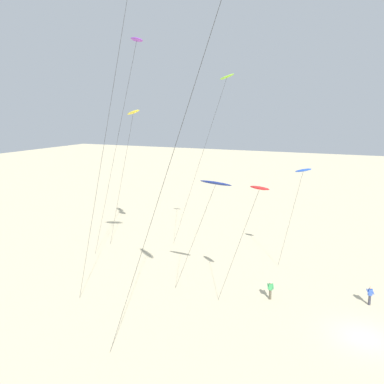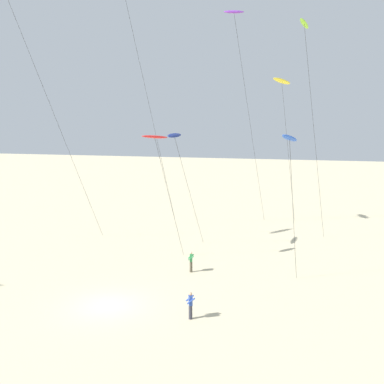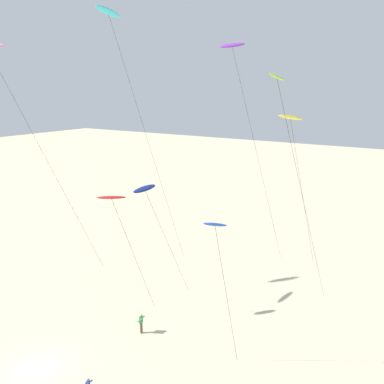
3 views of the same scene
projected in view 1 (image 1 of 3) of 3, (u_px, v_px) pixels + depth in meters
The scene contains 9 objects.
ground_plane at pixel (364, 338), 29.22m from camera, with size 260.00×260.00×0.00m, color beige.
kite_red at pixel (259, 189), 30.47m from camera, with size 2.12×4.74×10.77m.
kite_yellow at pixel (133, 113), 43.11m from camera, with size 2.69×6.29×16.64m.
kite_purple at pixel (136, 43), 36.35m from camera, with size 3.71×9.21×23.21m.
kite_navy at pixel (215, 184), 32.22m from camera, with size 1.86×5.85×10.94m.
kite_blue at pixel (303, 172), 39.19m from camera, with size 1.36×3.14×10.99m.
kite_lime at pixel (224, 85), 41.13m from camera, with size 2.90×8.45×20.15m.
kite_flyer_nearest at pixel (270, 290), 34.99m from camera, with size 0.65×0.67×1.67m.
kite_flyer_middle at pixel (370, 295), 33.97m from camera, with size 0.69×0.70×1.67m.
Camera 1 is at (-29.31, 0.97, 16.45)m, focal length 37.12 mm.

